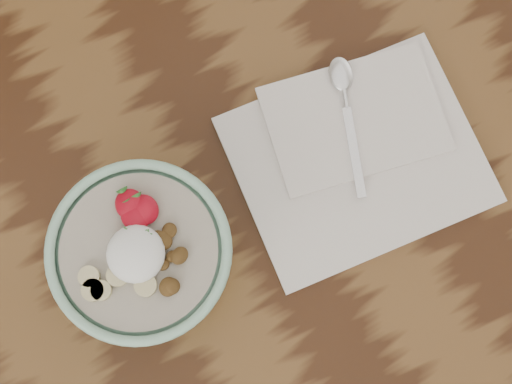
% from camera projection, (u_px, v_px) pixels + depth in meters
% --- Properties ---
extents(table, '(1.60, 0.90, 0.75)m').
position_uv_depth(table, '(265.00, 228.00, 0.95)').
color(table, '#361C0D').
rests_on(table, ground).
extents(breakfast_bowl, '(0.20, 0.20, 0.13)m').
position_uv_depth(breakfast_bowl, '(144.00, 254.00, 0.78)').
color(breakfast_bowl, '#93C5A9').
rests_on(breakfast_bowl, table).
extents(napkin, '(0.31, 0.27, 0.02)m').
position_uv_depth(napkin, '(357.00, 151.00, 0.87)').
color(napkin, silver).
rests_on(napkin, table).
extents(spoon, '(0.08, 0.17, 0.01)m').
position_uv_depth(spoon, '(344.00, 93.00, 0.87)').
color(spoon, silver).
rests_on(spoon, napkin).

